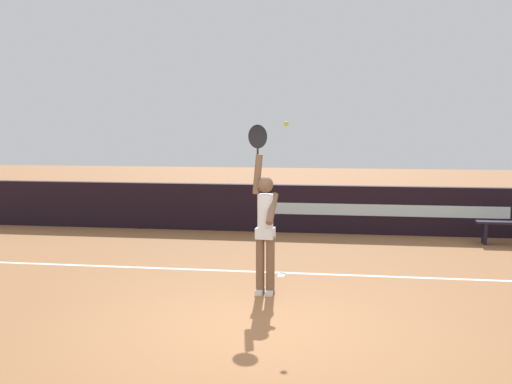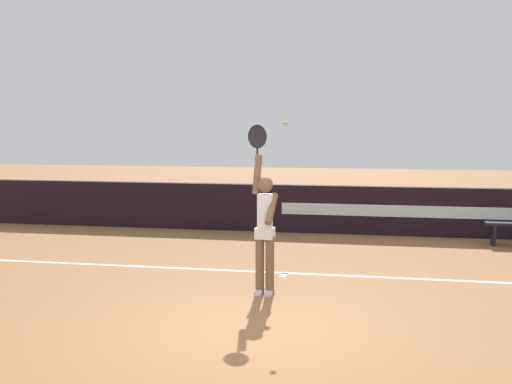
# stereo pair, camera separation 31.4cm
# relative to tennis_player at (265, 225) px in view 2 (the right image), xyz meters

# --- Properties ---
(ground_plane) EXTENTS (60.00, 60.00, 0.00)m
(ground_plane) POSITION_rel_tennis_player_xyz_m (0.10, -1.63, -1.03)
(ground_plane) COLOR #99643B
(court_lines) EXTENTS (11.90, 5.42, 0.00)m
(court_lines) POSITION_rel_tennis_player_xyz_m (0.10, -1.27, -1.03)
(court_lines) COLOR white
(court_lines) RESTS_ON ground
(back_wall) EXTENTS (17.04, 0.26, 1.10)m
(back_wall) POSITION_rel_tennis_player_xyz_m (0.11, 5.50, -0.48)
(back_wall) COLOR black
(back_wall) RESTS_ON ground
(tennis_player) EXTENTS (0.44, 0.44, 2.47)m
(tennis_player) POSITION_rel_tennis_player_xyz_m (0.00, 0.00, 0.00)
(tennis_player) COLOR brown
(tennis_player) RESTS_ON ground
(tennis_ball) EXTENTS (0.07, 0.07, 0.07)m
(tennis_ball) POSITION_rel_tennis_player_xyz_m (0.31, -0.06, 1.45)
(tennis_ball) COLOR #C4E62B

